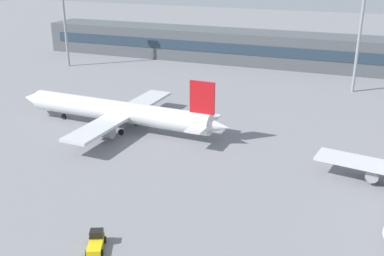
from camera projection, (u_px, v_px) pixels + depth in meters
name	position (u px, v px, depth m)	size (l,w,h in m)	color
ground_plane	(151.00, 139.00, 78.62)	(400.00, 400.00, 0.00)	gray
terminal_building	(246.00, 47.00, 132.06)	(126.04, 12.13, 9.00)	#4C5156
airplane_mid	(117.00, 111.00, 82.30)	(42.76, 29.80, 10.56)	silver
baggage_tug_yellow	(96.00, 241.00, 49.22)	(2.90, 3.90, 1.75)	yellow
floodlight_tower_west	(361.00, 21.00, 99.77)	(3.20, 0.80, 28.10)	gray
floodlight_tower_east	(63.00, 9.00, 124.02)	(3.20, 0.80, 27.49)	gray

